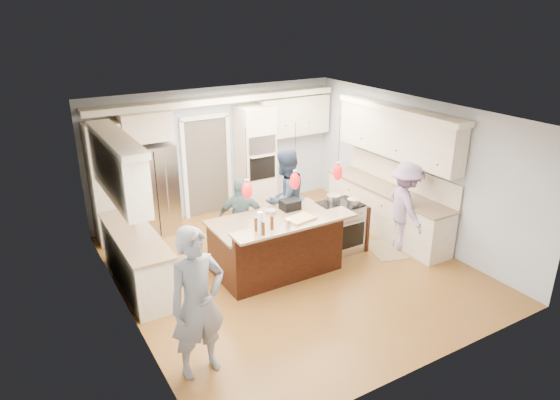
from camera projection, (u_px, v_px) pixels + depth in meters
The scene contains 23 objects.
ground_plane at pixel (290, 268), 8.65m from camera, with size 6.00×6.00×0.00m, color #99642A.
room_shell at pixel (291, 168), 7.98m from camera, with size 5.54×6.04×2.72m.
refrigerator at pixel (152, 190), 9.70m from camera, with size 0.90×0.70×1.80m, color #B7B7BC.
oven_column at pixel (255, 159), 10.72m from camera, with size 0.72×0.69×2.30m.
back_upper_cabinets at pixel (186, 144), 9.89m from camera, with size 5.30×0.61×2.54m.
right_counter_run at pixel (390, 182), 9.66m from camera, with size 0.64×3.10×2.51m.
left_cabinets at pixel (130, 226), 7.75m from camera, with size 0.64×2.30×2.51m.
kitchen_island at pixel (276, 244), 8.42m from camera, with size 2.10×1.46×1.12m.
island_range at pixel (340, 227), 9.15m from camera, with size 0.82×0.71×0.92m.
pendant_lights at pixel (295, 181), 7.46m from camera, with size 1.75×0.15×1.03m.
person_bar_end at pixel (198, 303), 5.91m from camera, with size 0.71×0.47×1.95m, color slate.
person_far_left at pixel (285, 199), 9.18m from camera, with size 0.90×0.70×1.85m, color #2B3B54.
person_far_right at pixel (241, 218), 8.83m from camera, with size 0.86×0.36×1.46m, color slate.
person_range_side at pixel (405, 207), 9.06m from camera, with size 1.08×0.62×1.67m, color gray.
floor_rug at pixel (386, 250), 9.28m from camera, with size 0.58×0.84×0.01m, color olive.
water_bottle at pixel (260, 223), 7.28m from camera, with size 0.08×0.08×0.34m, color silver.
beer_bottle_a at pixel (256, 224), 7.39m from camera, with size 0.06×0.06×0.22m, color #45200C.
beer_bottle_b at pixel (263, 228), 7.26m from camera, with size 0.05×0.05×0.21m, color #45200C.
beer_bottle_c at pixel (272, 223), 7.45m from camera, with size 0.05×0.05×0.21m, color #45200C.
drink_can at pixel (288, 224), 7.52m from camera, with size 0.07×0.07×0.13m, color #B7B7BC.
cutting_board at pixel (300, 219), 7.81m from camera, with size 0.43×0.31×0.03m, color tan.
pot_large at pixel (333, 199), 9.00m from camera, with size 0.25×0.25×0.14m, color #B7B7BC.
pot_small at pixel (353, 202), 8.91m from camera, with size 0.21×0.21×0.11m, color #B7B7BC.
Camera 1 is at (-4.02, -6.46, 4.29)m, focal length 32.00 mm.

